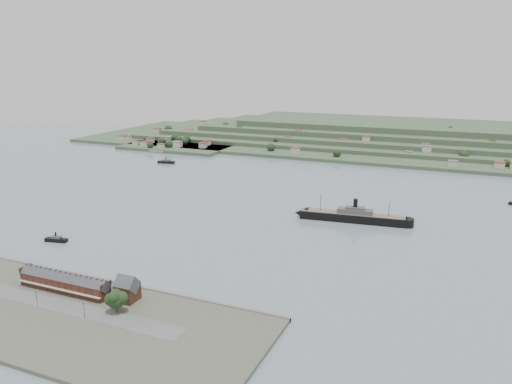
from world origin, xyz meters
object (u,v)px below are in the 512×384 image
at_px(steamship, 350,216).
at_px(tugboat, 56,239).
at_px(gabled_building, 127,289).
at_px(terrace_row, 65,282).
at_px(fig_tree, 116,299).

height_order(steamship, tugboat, steamship).
relative_size(steamship, tugboat, 5.64).
height_order(gabled_building, steamship, steamship).
xyz_separation_m(gabled_building, tugboat, (-101.47, 54.49, -6.47)).
bearing_deg(steamship, gabled_building, -112.27).
distance_m(gabled_building, steamship, 192.90).
bearing_deg(gabled_building, terrace_row, -173.88).
relative_size(terrace_row, gabled_building, 3.95).
bearing_deg(steamship, terrace_row, -121.22).
bearing_deg(gabled_building, fig_tree, -75.43).
bearing_deg(terrace_row, fig_tree, -12.29).
xyz_separation_m(gabled_building, fig_tree, (3.36, -12.92, 1.14)).
height_order(steamship, fig_tree, steamship).
height_order(terrace_row, steamship, steamship).
distance_m(terrace_row, tugboat, 86.84).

